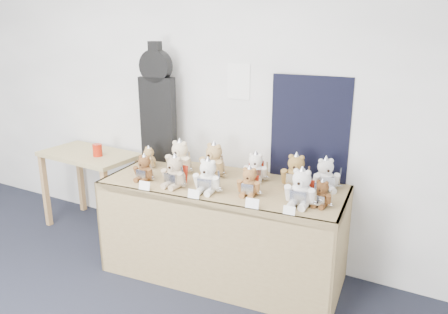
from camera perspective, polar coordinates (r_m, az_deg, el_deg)
The scene contains 22 objects.
room_shell at distance 3.73m, azimuth 1.90°, elevation 9.82°, with size 6.00×6.00×6.00m.
display_table at distance 3.49m, azimuth -0.52°, elevation -6.45°, with size 2.00×0.99×0.80m.
side_table at distance 4.55m, azimuth -17.12°, elevation -1.01°, with size 0.98×0.58×0.80m.
guitar_case at distance 3.99m, azimuth -8.68°, elevation 6.83°, with size 0.34×0.14×1.07m.
navy_board at distance 3.53m, azimuth 11.12°, elevation 3.64°, with size 0.63×0.02×0.84m, color black.
red_cup at distance 4.36m, azimuth -16.20°, elevation 0.87°, with size 0.09×0.09×0.12m, color #B31F0B.
teddy_front_far_left at distance 3.58m, azimuth -10.37°, elevation -1.55°, with size 0.20×0.16×0.24m.
teddy_front_left at distance 3.40m, azimuth -6.43°, elevation -2.05°, with size 0.23×0.20×0.28m.
teddy_front_centre at distance 3.28m, azimuth -2.14°, elevation -2.64°, with size 0.24×0.20×0.29m.
teddy_front_right at distance 3.23m, azimuth 3.32°, elevation -3.34°, with size 0.20×0.18×0.24m.
teddy_front_far_right at distance 3.08m, azimuth 10.04°, elevation -4.15°, with size 0.25×0.21×0.30m.
teddy_front_end at distance 3.11m, azimuth 12.62°, elevation -4.78°, with size 0.17×0.14×0.21m.
teddy_back_left at distance 3.71m, azimuth -5.81°, elevation -0.16°, with size 0.26×0.22×0.32m.
teddy_back_centre_left at distance 3.61m, azimuth -1.37°, elevation -0.55°, with size 0.26×0.22×0.32m.
teddy_back_centre_right at distance 3.52m, azimuth 4.14°, elevation -1.46°, with size 0.22×0.20×0.26m.
teddy_back_right at distance 3.41m, azimuth 9.34°, elevation -2.02°, with size 0.25×0.21×0.30m.
teddy_back_end at distance 3.40m, azimuth 13.09°, elevation -2.38°, with size 0.23×0.23×0.28m.
teddy_back_far_left at distance 3.90m, azimuth -9.82°, elevation -0.13°, with size 0.17×0.16×0.21m.
entry_card_a at distance 3.38m, azimuth -10.36°, elevation -3.70°, with size 0.10×0.00×0.07m, color white.
entry_card_b at distance 3.18m, azimuth -3.99°, elevation -4.84°, with size 0.09×0.00×0.07m, color white.
entry_card_c at distance 3.02m, azimuth 3.70°, elevation -6.07°, with size 0.10×0.00×0.07m, color white.
entry_card_d at distance 2.95m, azimuth 8.51°, elevation -6.91°, with size 0.08×0.00×0.06m, color white.
Camera 1 is at (2.39, -0.81, 2.03)m, focal length 35.00 mm.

